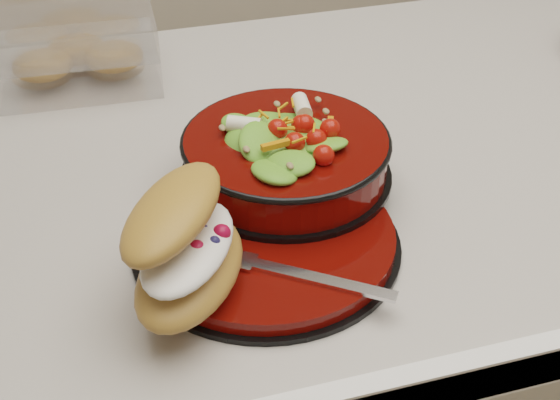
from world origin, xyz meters
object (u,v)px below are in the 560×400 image
object	(u,v)px
salad_bowl	(286,149)
fork	(294,273)
croissant	(187,246)
pastry_box	(77,50)
island_counter	(354,380)
dinner_plate	(267,240)

from	to	relation	value
salad_bowl	fork	world-z (taller)	salad_bowl
croissant	pastry_box	bearing A→B (deg)	38.74
island_counter	croissant	distance (m)	0.62
fork	pastry_box	size ratio (longest dim) A/B	0.72
fork	pastry_box	distance (m)	0.50
croissant	dinner_plate	bearing A→B (deg)	-27.02
island_counter	dinner_plate	world-z (taller)	dinner_plate
croissant	fork	world-z (taller)	croissant
island_counter	salad_bowl	bearing A→B (deg)	-148.56
dinner_plate	pastry_box	distance (m)	0.44
salad_bowl	pastry_box	distance (m)	0.38
pastry_box	croissant	bearing A→B (deg)	-79.57
salad_bowl	fork	bearing A→B (deg)	-103.65
island_counter	dinner_plate	bearing A→B (deg)	-137.08
island_counter	dinner_plate	xyz separation A→B (m)	(-0.18, -0.17, 0.46)
salad_bowl	croissant	size ratio (longest dim) A/B	1.21
croissant	pastry_box	size ratio (longest dim) A/B	0.88
dinner_plate	croissant	distance (m)	0.11
fork	pastry_box	xyz separation A→B (m)	(-0.15, 0.48, 0.02)
fork	pastry_box	bearing A→B (deg)	53.73
croissant	island_counter	bearing A→B (deg)	-19.06
salad_bowl	fork	distance (m)	0.16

